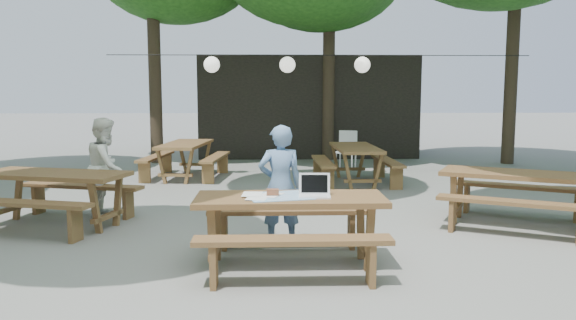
{
  "coord_description": "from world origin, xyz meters",
  "views": [
    {
      "loc": [
        -0.59,
        -6.05,
        1.86
      ],
      "look_at": [
        -0.37,
        0.47,
        1.05
      ],
      "focal_mm": 35.0,
      "sensor_mm": 36.0,
      "label": 1
    }
  ],
  "objects_px": {
    "main_picnic_table": "(290,230)",
    "plastic_chair": "(346,158)",
    "picnic_table_nw": "(54,198)",
    "woman": "(280,185)",
    "second_person": "(106,167)"
  },
  "relations": [
    {
      "from": "main_picnic_table",
      "to": "plastic_chair",
      "type": "bearing_deg",
      "value": 77.71
    },
    {
      "from": "picnic_table_nw",
      "to": "plastic_chair",
      "type": "height_order",
      "value": "plastic_chair"
    },
    {
      "from": "woman",
      "to": "plastic_chair",
      "type": "height_order",
      "value": "woman"
    },
    {
      "from": "woman",
      "to": "second_person",
      "type": "bearing_deg",
      "value": -38.31
    },
    {
      "from": "main_picnic_table",
      "to": "woman",
      "type": "bearing_deg",
      "value": 96.21
    },
    {
      "from": "picnic_table_nw",
      "to": "woman",
      "type": "bearing_deg",
      "value": -3.48
    },
    {
      "from": "picnic_table_nw",
      "to": "plastic_chair",
      "type": "distance_m",
      "value": 7.33
    },
    {
      "from": "woman",
      "to": "plastic_chair",
      "type": "relative_size",
      "value": 1.62
    },
    {
      "from": "main_picnic_table",
      "to": "picnic_table_nw",
      "type": "distance_m",
      "value": 3.68
    },
    {
      "from": "picnic_table_nw",
      "to": "second_person",
      "type": "distance_m",
      "value": 0.93
    },
    {
      "from": "main_picnic_table",
      "to": "plastic_chair",
      "type": "distance_m",
      "value": 7.58
    },
    {
      "from": "picnic_table_nw",
      "to": "second_person",
      "type": "height_order",
      "value": "second_person"
    },
    {
      "from": "plastic_chair",
      "to": "picnic_table_nw",
      "type": "bearing_deg",
      "value": -109.26
    },
    {
      "from": "main_picnic_table",
      "to": "picnic_table_nw",
      "type": "xyz_separation_m",
      "value": [
        -3.17,
        1.85,
        0.0
      ]
    },
    {
      "from": "woman",
      "to": "plastic_chair",
      "type": "distance_m",
      "value": 6.82
    }
  ]
}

